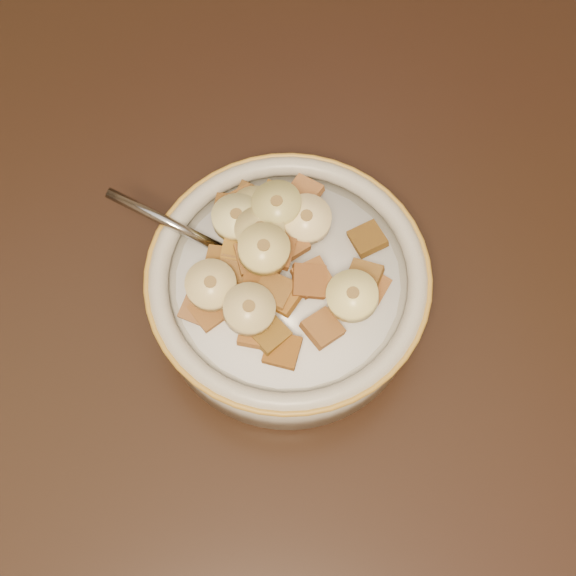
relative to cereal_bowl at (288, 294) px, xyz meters
name	(u,v)px	position (x,y,z in m)	size (l,w,h in m)	color
floor	(125,461)	(-0.21, 0.17, -0.82)	(4.00, 4.50, 0.10)	#422816
cereal_bowl	(288,294)	(0.00, 0.00, 0.00)	(0.17, 0.17, 0.04)	beige
milk	(288,281)	(0.00, 0.00, 0.02)	(0.14, 0.14, 0.00)	white
spoon	(248,262)	(-0.02, 0.02, 0.03)	(0.03, 0.04, 0.01)	#9F9F9F
cereal_square_0	(253,257)	(-0.02, 0.02, 0.04)	(0.02, 0.02, 0.01)	brown
cereal_square_1	(279,217)	(0.01, 0.04, 0.03)	(0.02, 0.02, 0.01)	#98541E
cereal_square_2	(312,278)	(0.01, -0.01, 0.04)	(0.02, 0.02, 0.01)	brown
cereal_square_3	(288,244)	(0.01, 0.01, 0.04)	(0.02, 0.02, 0.01)	#945426
cereal_square_4	(370,286)	(0.04, -0.03, 0.03)	(0.02, 0.02, 0.01)	brown
cereal_square_5	(260,284)	(-0.02, 0.00, 0.04)	(0.02, 0.02, 0.01)	brown
cereal_square_6	(269,333)	(-0.03, -0.03, 0.03)	(0.02, 0.02, 0.01)	brown
cereal_square_7	(257,331)	(-0.03, -0.03, 0.03)	(0.02, 0.02, 0.01)	#955F1F
cereal_square_8	(243,204)	(0.00, 0.06, 0.03)	(0.02, 0.02, 0.01)	brown
cereal_square_9	(309,281)	(0.01, -0.01, 0.04)	(0.02, 0.02, 0.01)	brown
cereal_square_10	(239,248)	(-0.02, 0.03, 0.04)	(0.02, 0.02, 0.01)	brown
cereal_square_11	(230,208)	(-0.01, 0.06, 0.03)	(0.02, 0.02, 0.01)	brown
cereal_square_12	(270,257)	(-0.01, 0.01, 0.04)	(0.02, 0.02, 0.01)	brown
cereal_square_13	(234,273)	(-0.03, 0.01, 0.03)	(0.02, 0.02, 0.01)	brown
cereal_square_14	(368,239)	(0.06, 0.00, 0.03)	(0.02, 0.02, 0.01)	brown
cereal_square_15	(249,199)	(0.00, 0.06, 0.03)	(0.02, 0.02, 0.01)	brown
cereal_square_16	(276,199)	(0.02, 0.05, 0.03)	(0.02, 0.02, 0.01)	brown
cereal_square_17	(199,308)	(-0.06, 0.00, 0.03)	(0.02, 0.02, 0.01)	brown
cereal_square_18	(282,350)	(-0.02, -0.04, 0.03)	(0.02, 0.02, 0.01)	brown
cereal_square_19	(322,328)	(0.00, -0.04, 0.03)	(0.02, 0.02, 0.01)	#935728
cereal_square_20	(283,296)	(-0.01, -0.02, 0.04)	(0.02, 0.02, 0.01)	olive
cereal_square_21	(277,251)	(0.00, 0.01, 0.04)	(0.02, 0.02, 0.01)	brown
cereal_square_22	(303,193)	(0.03, 0.05, 0.03)	(0.02, 0.02, 0.01)	#975E34
cereal_square_23	(222,263)	(-0.03, 0.02, 0.03)	(0.02, 0.02, 0.01)	brown
cereal_square_24	(364,277)	(0.04, -0.02, 0.03)	(0.02, 0.02, 0.01)	olive
cereal_square_25	(209,311)	(-0.05, 0.00, 0.03)	(0.02, 0.02, 0.01)	brown
cereal_square_26	(291,214)	(0.02, 0.04, 0.03)	(0.02, 0.02, 0.01)	brown
cereal_square_27	(274,290)	(-0.01, -0.01, 0.04)	(0.02, 0.02, 0.01)	#97612B
banana_slice_0	(254,210)	(0.00, 0.05, 0.04)	(0.03, 0.03, 0.01)	#FDEA9B
banana_slice_1	(249,309)	(-0.03, -0.02, 0.05)	(0.03, 0.03, 0.01)	beige
banana_slice_2	(352,296)	(0.03, -0.04, 0.05)	(0.03, 0.03, 0.01)	#FFF4A6
banana_slice_3	(306,219)	(0.02, 0.02, 0.04)	(0.03, 0.03, 0.01)	#FFE3A0
banana_slice_4	(237,217)	(-0.01, 0.04, 0.04)	(0.03, 0.03, 0.01)	beige
banana_slice_5	(277,205)	(0.01, 0.04, 0.05)	(0.03, 0.03, 0.01)	tan
banana_slice_6	(260,231)	(-0.01, 0.03, 0.05)	(0.03, 0.03, 0.01)	#CFB57D
banana_slice_7	(211,285)	(-0.05, 0.01, 0.04)	(0.03, 0.03, 0.01)	#FFE7AA
banana_slice_8	(264,249)	(-0.01, 0.01, 0.06)	(0.03, 0.03, 0.01)	#FFEB8C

